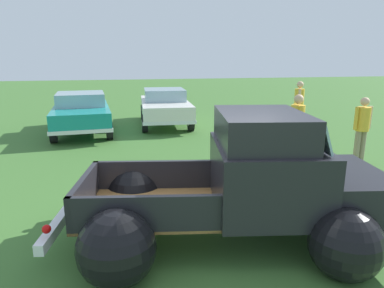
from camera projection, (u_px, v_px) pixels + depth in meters
name	position (u px, v px, depth m)	size (l,w,h in m)	color
ground_plane	(219.00, 239.00, 5.15)	(80.00, 80.00, 0.00)	#3D6B2D
vintage_pickup_truck	(247.00, 192.00, 4.98)	(4.87, 3.36, 1.96)	black
show_car_0	(81.00, 111.00, 12.36)	(2.23, 4.37, 1.43)	black
show_car_1	(165.00, 105.00, 13.83)	(2.12, 4.33, 1.43)	black
spectator_0	(299.00, 103.00, 12.46)	(0.46, 0.51, 1.83)	black
spectator_1	(297.00, 125.00, 8.54)	(0.38, 0.54, 1.78)	gray
spectator_2	(362.00, 125.00, 8.85)	(0.54, 0.37, 1.68)	gray
lane_cone_0	(264.00, 164.00, 7.76)	(0.36, 0.36, 0.63)	black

